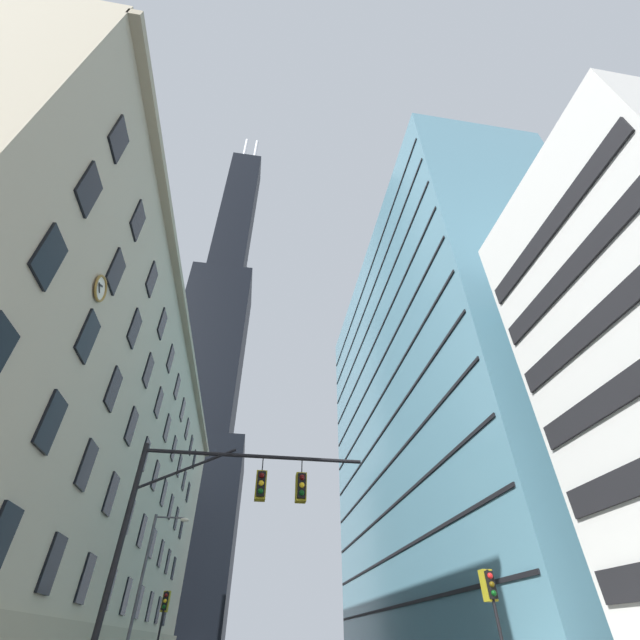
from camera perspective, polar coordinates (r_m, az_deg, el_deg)
name	(u,v)px	position (r m, az deg, el deg)	size (l,w,h in m)	color
station_building	(74,467)	(42.63, -30.90, -17.04)	(14.71, 60.42, 26.32)	#B2A88E
dark_skyscraper	(203,391)	(107.93, -15.90, -9.46)	(24.02, 24.02, 171.89)	black
glass_office_midrise	(437,407)	(54.15, 15.82, -11.54)	(15.59, 47.43, 48.82)	teal
traffic_signal_mast	(226,505)	(16.61, -12.81, -23.62)	(8.48, 0.63, 7.14)	black
traffic_light_near_right	(490,591)	(19.86, 22.46, -31.30)	(0.40, 0.63, 3.44)	black
traffic_light_far_left	(165,606)	(31.08, -20.66, -32.99)	(0.40, 0.63, 3.69)	black
street_lamppost	(149,571)	(29.73, -22.58, -29.41)	(2.14, 0.32, 7.54)	#47474C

